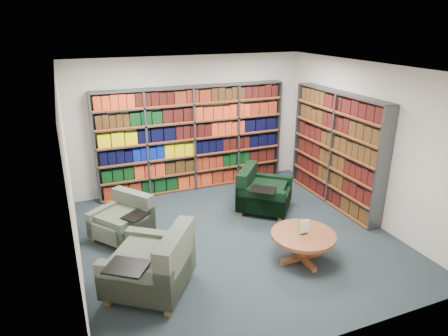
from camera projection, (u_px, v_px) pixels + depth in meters
name	position (u px, v px, depth m)	size (l,w,h in m)	color
room_shell	(238.00, 160.00, 6.28)	(5.02, 5.02, 2.82)	black
bookshelf_back	(193.00, 139.00, 8.42)	(4.00, 0.28, 2.20)	#47494F
bookshelf_right	(336.00, 150.00, 7.73)	(0.28, 2.50, 2.20)	#47494F
chair_teal_left	(125.00, 220.00, 6.73)	(1.12, 1.13, 0.73)	#0D2934
chair_green_right	(260.00, 193.00, 7.66)	(1.28, 1.29, 0.83)	black
chair_teal_front	(155.00, 267.00, 5.31)	(1.40, 1.40, 0.92)	#0D2934
coffee_table	(303.00, 239.00, 6.01)	(0.97, 0.97, 0.68)	#98562D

